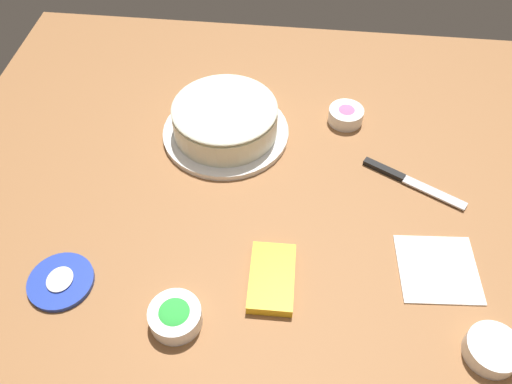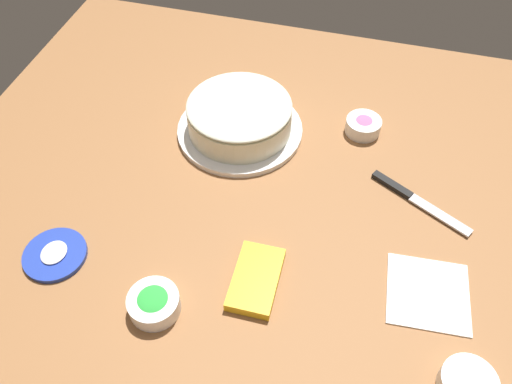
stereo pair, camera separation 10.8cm
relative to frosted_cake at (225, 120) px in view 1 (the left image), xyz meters
name	(u,v)px [view 1 (the left image)]	position (x,y,z in m)	size (l,w,h in m)	color
ground_plane	(275,246)	(0.30, 0.14, -0.05)	(1.54, 1.54, 0.00)	#936038
frosted_cake	(225,120)	(0.00, 0.00, 0.00)	(0.30, 0.30, 0.10)	white
frosting_tub_lid	(61,281)	(0.43, -0.25, -0.04)	(0.12, 0.12, 0.02)	#233DAD
spreading_knife	(404,179)	(0.10, 0.41, -0.04)	(0.13, 0.22, 0.01)	silver
sprinkle_bowl_rainbow	(492,349)	(0.48, 0.53, -0.03)	(0.09, 0.09, 0.03)	white
sprinkle_bowl_green	(175,316)	(0.48, -0.02, -0.02)	(0.09, 0.09, 0.04)	white
sprinkle_bowl_pink	(346,115)	(-0.08, 0.28, -0.03)	(0.08, 0.08, 0.04)	white
candy_box_lower	(274,278)	(0.38, 0.15, -0.03)	(0.14, 0.08, 0.02)	yellow
paper_napkin	(438,268)	(0.32, 0.46, -0.04)	(0.15, 0.15, 0.01)	white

